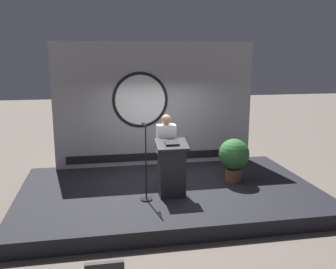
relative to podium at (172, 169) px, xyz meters
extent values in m
plane|color=#6B6056|center=(0.04, 0.48, -0.87)|extent=(40.00, 40.00, 0.00)
cube|color=black|center=(0.04, 0.48, -0.72)|extent=(6.40, 4.00, 0.30)
cube|color=#9E9EA3|center=(0.04, 2.33, 1.02)|extent=(5.15, 0.10, 3.17)
cylinder|color=black|center=(-0.36, 2.27, 1.15)|extent=(1.43, 0.02, 1.43)
cylinder|color=white|center=(-0.36, 2.27, 1.15)|extent=(1.27, 0.02, 1.27)
cube|color=black|center=(0.04, 2.27, -0.35)|extent=(4.63, 0.02, 0.20)
cube|color=#26262B|center=(0.00, 0.00, -0.04)|extent=(0.52, 0.40, 1.05)
cube|color=#26262B|center=(0.00, 0.00, 0.52)|extent=(0.64, 0.50, 0.17)
cube|color=black|center=(0.00, -0.02, 0.56)|extent=(0.28, 0.20, 0.07)
cylinder|color=black|center=(-0.02, 0.48, -0.18)|extent=(0.26, 0.26, 0.78)
cube|color=white|center=(-0.02, 0.48, 0.52)|extent=(0.40, 0.24, 0.62)
sphere|color=#997051|center=(-0.02, 0.48, 0.94)|extent=(0.22, 0.22, 0.22)
cylinder|color=black|center=(-0.55, -0.15, -0.56)|extent=(0.24, 0.24, 0.02)
cylinder|color=black|center=(-0.55, -0.15, 0.20)|extent=(0.03, 0.03, 1.54)
cylinder|color=black|center=(-0.55, 0.01, 0.93)|extent=(0.02, 0.32, 0.02)
sphere|color=#262626|center=(-0.55, 0.17, 0.93)|extent=(0.07, 0.07, 0.07)
cylinder|color=brown|center=(1.56, 0.59, -0.42)|extent=(0.36, 0.36, 0.30)
sphere|color=#2D6B33|center=(1.56, 0.59, 0.08)|extent=(0.69, 0.69, 0.69)
camera|label=1|loc=(-1.43, -7.17, 2.30)|focal=40.03mm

